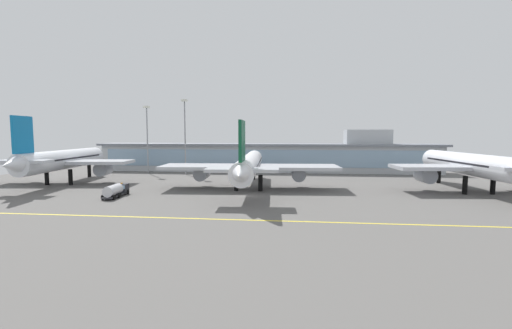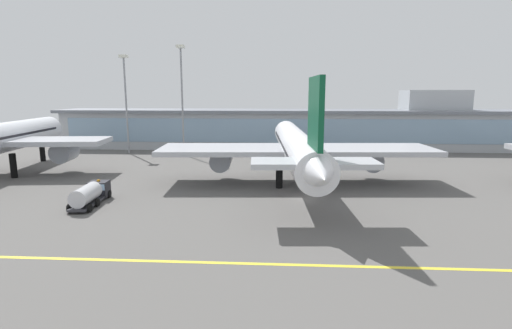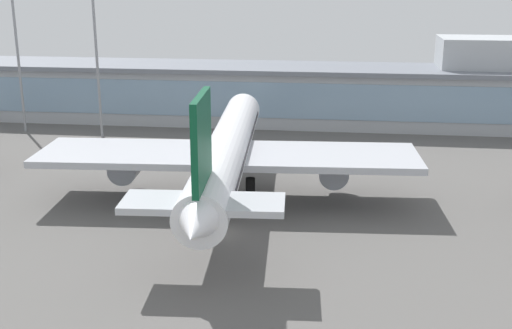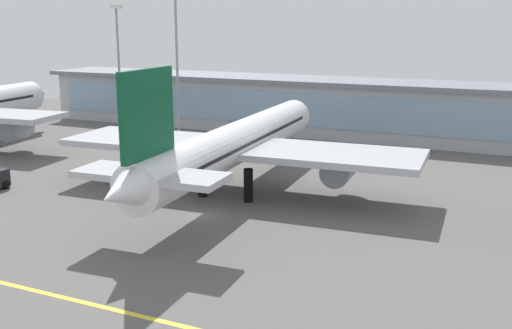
% 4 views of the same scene
% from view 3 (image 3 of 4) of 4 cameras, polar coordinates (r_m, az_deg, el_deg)
% --- Properties ---
extents(ground_plane, '(180.00, 180.00, 0.00)m').
position_cam_3_polar(ground_plane, '(69.89, -3.16, -6.01)').
color(ground_plane, '#5B5956').
extents(terminal_building, '(127.62, 14.00, 15.64)m').
position_cam_3_polar(terminal_building, '(118.52, 2.31, 6.36)').
color(terminal_building, '#ADB2B7').
rests_on(terminal_building, ground).
extents(airliner_near_right, '(45.89, 55.20, 16.78)m').
position_cam_3_polar(airliner_near_right, '(77.40, -2.55, 1.06)').
color(airliner_near_right, black).
rests_on(airliner_near_right, ground).
extents(apron_light_mast_west, '(1.80, 1.80, 25.87)m').
position_cam_3_polar(apron_light_mast_west, '(109.70, -13.86, 10.86)').
color(apron_light_mast_west, gray).
rests_on(apron_light_mast_west, ground).
extents(apron_light_mast_centre, '(1.80, 1.80, 23.93)m').
position_cam_3_polar(apron_light_mast_centre, '(117.50, -20.20, 10.16)').
color(apron_light_mast_centre, gray).
rests_on(apron_light_mast_centre, ground).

